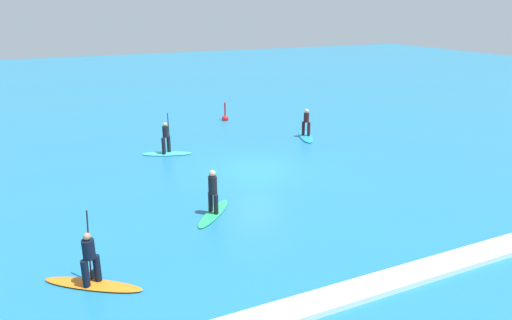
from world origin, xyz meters
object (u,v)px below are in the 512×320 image
(surfer_on_green_board, at_px, (213,201))
(surfer_on_blue_board, at_px, (306,131))
(surfer_on_orange_board, at_px, (92,272))
(marker_buoy, at_px, (225,118))
(surfer_on_teal_board, at_px, (166,146))

(surfer_on_green_board, xyz_separation_m, surfer_on_blue_board, (8.84, 7.97, -0.15))
(surfer_on_orange_board, distance_m, marker_buoy, 20.23)
(surfer_on_teal_board, xyz_separation_m, marker_buoy, (5.68, 5.93, -0.26))
(surfer_on_green_board, relative_size, surfer_on_teal_board, 0.86)
(surfer_on_green_board, xyz_separation_m, marker_buoy, (5.98, 14.11, -0.35))
(surfer_on_orange_board, bearing_deg, surfer_on_teal_board, -78.47)
(surfer_on_green_board, height_order, marker_buoy, surfer_on_green_board)
(surfer_on_blue_board, height_order, surfer_on_orange_board, surfer_on_orange_board)
(marker_buoy, bearing_deg, surfer_on_blue_board, -65.04)
(surfer_on_teal_board, distance_m, surfer_on_orange_board, 12.30)
(surfer_on_teal_board, distance_m, marker_buoy, 8.21)
(surfer_on_blue_board, bearing_deg, surfer_on_orange_board, -29.13)
(surfer_on_blue_board, distance_m, marker_buoy, 6.77)
(marker_buoy, bearing_deg, surfer_on_teal_board, -133.80)
(surfer_on_green_board, distance_m, surfer_on_blue_board, 11.91)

